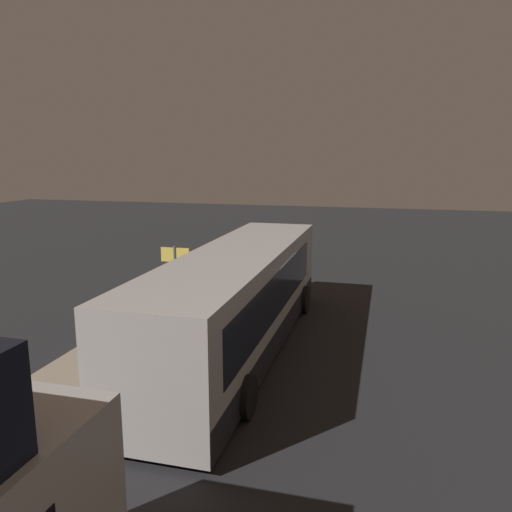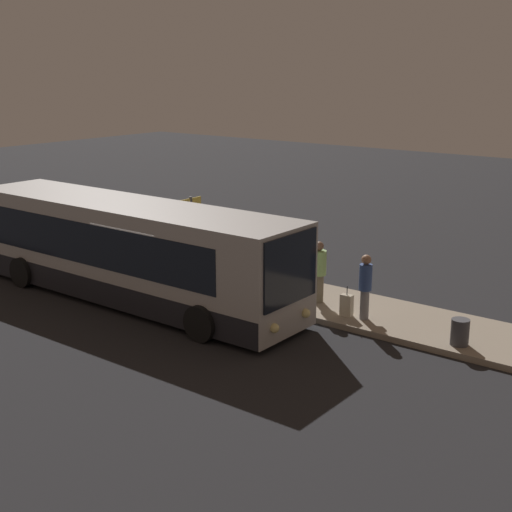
% 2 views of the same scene
% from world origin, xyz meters
% --- Properties ---
extents(ground, '(80.00, 80.00, 0.00)m').
position_xyz_m(ground, '(0.00, 0.00, 0.00)').
color(ground, '#232326').
extents(platform, '(20.00, 2.77, 0.16)m').
position_xyz_m(platform, '(0.00, 2.98, 0.08)').
color(platform, gray).
rests_on(platform, ground).
extents(bus_lead, '(11.62, 2.74, 2.89)m').
position_xyz_m(bus_lead, '(-1.15, -0.00, 1.43)').
color(bus_lead, '#B2ADA8').
rests_on(bus_lead, ground).
extents(passenger_boarding, '(0.70, 0.57, 1.73)m').
position_xyz_m(passenger_boarding, '(0.27, 2.24, 1.08)').
color(passenger_boarding, gray).
rests_on(passenger_boarding, platform).
extents(passenger_waiting, '(0.56, 0.56, 1.77)m').
position_xyz_m(passenger_waiting, '(3.70, 2.75, 1.11)').
color(passenger_waiting, '#6B604C').
rests_on(passenger_waiting, platform).
extents(passenger_with_bags, '(0.50, 0.59, 1.77)m').
position_xyz_m(passenger_with_bags, '(5.43, 2.33, 1.13)').
color(passenger_with_bags, gray).
rests_on(passenger_with_bags, platform).
extents(suitcase, '(0.33, 0.19, 0.84)m').
position_xyz_m(suitcase, '(4.96, 2.21, 0.47)').
color(suitcase, beige).
rests_on(suitcase, platform).
extents(sign_post, '(0.10, 0.89, 2.67)m').
position_xyz_m(sign_post, '(-0.56, 2.11, 1.89)').
color(sign_post, '#4C4C51').
rests_on(sign_post, platform).
extents(trash_bin, '(0.44, 0.44, 0.65)m').
position_xyz_m(trash_bin, '(8.16, 2.11, 0.49)').
color(trash_bin, '#3F3F44').
rests_on(trash_bin, platform).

